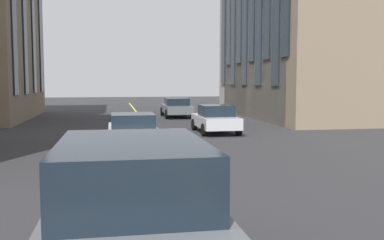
{
  "coord_description": "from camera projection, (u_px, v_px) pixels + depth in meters",
  "views": [
    {
      "loc": [
        7.72,
        1.96,
        2.59
      ],
      "look_at": [
        16.8,
        0.33,
        1.77
      ],
      "focal_mm": 41.47,
      "sensor_mm": 36.0,
      "label": 1
    }
  ],
  "objects": [
    {
      "name": "car_white_trailing",
      "position": [
        215.0,
        119.0,
        22.09
      ],
      "size": [
        3.9,
        1.89,
        1.4
      ],
      "color": "silver",
      "rests_on": "ground_plane"
    },
    {
      "name": "car_grey_oncoming",
      "position": [
        133.0,
        216.0,
        5.35
      ],
      "size": [
        4.7,
        2.14,
        1.88
      ],
      "color": "slate",
      "rests_on": "ground_plane"
    },
    {
      "name": "building_right_far",
      "position": [
        325.0,
        5.0,
        32.59
      ],
      "size": [
        15.47,
        12.25,
        16.39
      ],
      "color": "#A89E8E",
      "rests_on": "ground_plane"
    },
    {
      "name": "car_grey_parked_a",
      "position": [
        176.0,
        107.0,
        31.67
      ],
      "size": [
        4.4,
        1.95,
        1.37
      ],
      "color": "slate",
      "rests_on": "ground_plane"
    },
    {
      "name": "car_white_far",
      "position": [
        133.0,
        132.0,
        16.46
      ],
      "size": [
        4.4,
        1.95,
        1.37
      ],
      "color": "silver",
      "rests_on": "ground_plane"
    },
    {
      "name": "lane_centre_line",
      "position": [
        183.0,
        172.0,
        12.61
      ],
      "size": [
        80.0,
        0.16,
        0.01
      ],
      "color": "#D8C64C",
      "rests_on": "ground_plane"
    }
  ]
}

